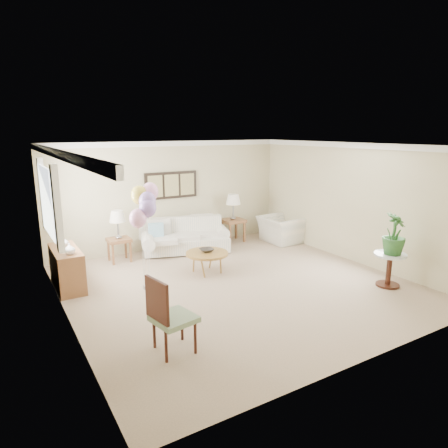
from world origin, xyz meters
name	(u,v)px	position (x,y,z in m)	size (l,w,h in m)	color
ground_plane	(236,285)	(0.00, 0.00, 0.00)	(6.00, 6.00, 0.00)	tan
room_shell	(229,200)	(-0.11, 0.09, 1.63)	(6.04, 6.04, 2.60)	beige
wall_art_triptych	(171,185)	(0.00, 2.96, 1.55)	(1.35, 0.06, 0.65)	black
sofa	(185,238)	(0.09, 2.43, 0.32)	(2.43, 1.38, 0.81)	#EFE5CD
end_table_left	(119,242)	(-1.49, 2.49, 0.44)	(0.49, 0.44, 0.53)	brown
end_table_right	(233,223)	(1.55, 2.60, 0.50)	(0.55, 0.50, 0.60)	brown
lamp_left	(117,217)	(-1.49, 2.49, 1.01)	(0.36, 0.36, 0.63)	gray
lamp_right	(233,200)	(1.55, 2.60, 1.10)	(0.37, 0.37, 0.66)	gray
coffee_table	(207,254)	(-0.17, 0.86, 0.40)	(0.86, 0.86, 0.44)	olive
decor_bowl	(207,250)	(-0.15, 0.89, 0.47)	(0.28, 0.28, 0.07)	#2B2723
armchair	(280,229)	(2.58, 1.94, 0.33)	(1.02, 0.89, 0.66)	#EFE5CD
side_table	(390,262)	(2.41, -1.50, 0.48)	(0.58, 0.58, 0.63)	silver
potted_plant	(394,234)	(2.41, -1.54, 1.02)	(0.43, 0.43, 0.76)	#264E25
accent_chair	(168,314)	(-2.03, -1.54, 0.54)	(0.60, 0.60, 1.04)	gray
credenza	(67,268)	(-2.76, 1.50, 0.37)	(0.46, 1.20, 0.74)	brown
vase_white	(70,249)	(-2.74, 1.13, 0.84)	(0.19, 0.19, 0.20)	white
vase_sage	(64,242)	(-2.74, 1.71, 0.83)	(0.17, 0.17, 0.17)	silver
balloon_cluster	(145,203)	(-1.51, 0.65, 1.61)	(0.63, 0.54, 1.95)	gray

